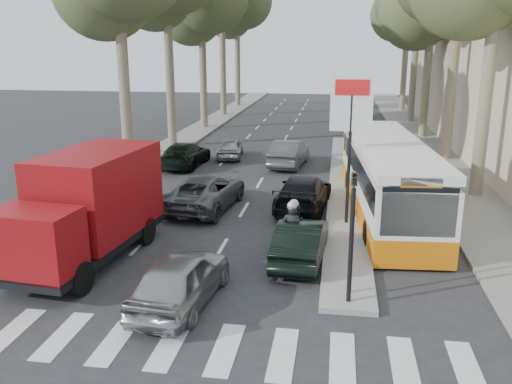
{
  "coord_description": "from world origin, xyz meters",
  "views": [
    {
      "loc": [
        2.8,
        -14.56,
        6.64
      ],
      "look_at": [
        0.05,
        3.54,
        1.6
      ],
      "focal_mm": 38.0,
      "sensor_mm": 36.0,
      "label": 1
    }
  ],
  "objects_px": {
    "silver_hatchback": "(181,279)",
    "motorcycle": "(293,231)",
    "city_bus": "(387,176)",
    "dark_hatchback": "(301,241)",
    "red_truck": "(88,205)"
  },
  "relations": [
    {
      "from": "silver_hatchback",
      "to": "motorcycle",
      "type": "height_order",
      "value": "motorcycle"
    },
    {
      "from": "city_bus",
      "to": "motorcycle",
      "type": "distance_m",
      "value": 6.07
    },
    {
      "from": "motorcycle",
      "to": "dark_hatchback",
      "type": "bearing_deg",
      "value": -29.32
    },
    {
      "from": "red_truck",
      "to": "city_bus",
      "type": "bearing_deg",
      "value": 38.61
    },
    {
      "from": "dark_hatchback",
      "to": "motorcycle",
      "type": "xyz_separation_m",
      "value": [
        -0.29,
        0.18,
        0.23
      ]
    },
    {
      "from": "motorcycle",
      "to": "city_bus",
      "type": "bearing_deg",
      "value": 60.48
    },
    {
      "from": "dark_hatchback",
      "to": "red_truck",
      "type": "xyz_separation_m",
      "value": [
        -6.57,
        -0.89,
        1.12
      ]
    },
    {
      "from": "red_truck",
      "to": "city_bus",
      "type": "relative_size",
      "value": 0.56
    },
    {
      "from": "silver_hatchback",
      "to": "city_bus",
      "type": "relative_size",
      "value": 0.36
    },
    {
      "from": "silver_hatchback",
      "to": "red_truck",
      "type": "distance_m",
      "value": 4.59
    },
    {
      "from": "silver_hatchback",
      "to": "dark_hatchback",
      "type": "bearing_deg",
      "value": -124.24
    },
    {
      "from": "dark_hatchback",
      "to": "silver_hatchback",
      "type": "bearing_deg",
      "value": 53.32
    },
    {
      "from": "silver_hatchback",
      "to": "red_truck",
      "type": "height_order",
      "value": "red_truck"
    },
    {
      "from": "red_truck",
      "to": "motorcycle",
      "type": "height_order",
      "value": "red_truck"
    },
    {
      "from": "city_bus",
      "to": "motorcycle",
      "type": "relative_size",
      "value": 5.03
    }
  ]
}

